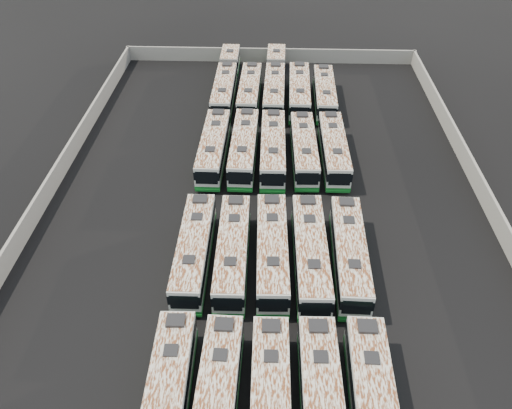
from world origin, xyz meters
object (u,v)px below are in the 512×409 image
Objects in this scene: bus_front_left at (216,404)px; bus_midfront_far_left at (194,250)px; bus_midback_center at (273,149)px; bus_front_center at (270,405)px; bus_back_left at (250,92)px; bus_midback_left at (244,147)px; bus_midback_right at (304,149)px; bus_back_right at (299,92)px; bus_back_center at (275,81)px; bus_midfront_far_right at (349,254)px; bus_front_far_left at (167,399)px; bus_front_far_right at (374,409)px; bus_midback_far_left at (214,147)px; bus_back_far_right at (325,93)px; bus_midfront_right at (310,253)px; bus_back_far_left at (226,80)px; bus_front_right at (322,407)px; bus_midfront_center at (272,251)px; bus_midback_far_right at (334,149)px; bus_midfront_left at (233,251)px.

bus_front_left reaches higher than bus_midfront_far_left.
bus_midfront_far_left is 0.97× the size of bus_midback_center.
bus_back_left is (-3.44, 44.54, 0.03)m from bus_front_center.
bus_midback_right is at bearing 0.90° from bus_midback_left.
bus_back_center is at bearing 136.26° from bus_back_right.
bus_midfront_far_left is (-3.33, 14.19, -0.00)m from bus_front_left.
bus_midback_left is at bearing 77.92° from bus_midfront_far_left.
bus_front_far_left is at bearing -132.46° from bus_midfront_far_right.
bus_midback_far_left is at bearing 114.97° from bus_front_far_right.
bus_midback_left is 15.48m from bus_back_right.
bus_midfront_far_right is 30.33m from bus_back_far_right.
bus_front_far_left reaches higher than bus_midfront_far_left.
bus_midback_right is (-3.30, 30.67, -0.06)m from bus_front_far_right.
bus_midback_right is 0.98× the size of bus_back_left.
bus_midback_far_left is (-6.83, 30.51, 0.06)m from bus_front_center.
bus_midback_left is at bearing 110.72° from bus_midfront_right.
bus_midfront_far_right is (3.38, 0.15, -0.05)m from bus_midfront_right.
bus_back_far_left is at bearing 119.25° from bus_midback_right.
bus_front_right is 3.30m from bus_front_far_right.
bus_midfront_far_right is (13.46, 0.00, 0.01)m from bus_midfront_far_left.
bus_midfront_right is (3.30, -0.19, 0.04)m from bus_midfront_center.
bus_back_far_left is (-10.09, 33.87, -0.06)m from bus_midfront_right.
bus_midfront_center is 0.99× the size of bus_midback_center.
bus_midback_left is 1.04× the size of bus_midback_right.
bus_midback_far_right is (13.49, 0.17, -0.04)m from bus_midback_far_left.
bus_front_far_left is 0.98× the size of bus_midback_far_left.
bus_midfront_far_left is 33.72m from bus_back_far_left.
bus_front_far_left is 10.08m from bus_front_right.
bus_back_far_left is at bearing 95.07° from bus_midfront_left.
bus_front_far_left is 32.08m from bus_midback_right.
bus_midfront_right is at bearing 104.78° from bus_front_far_right.
bus_midfront_center is at bearing -66.73° from bus_midback_far_left.
bus_back_center is (0.10, 17.37, -0.02)m from bus_midback_center.
bus_front_far_right is 15.71m from bus_midfront_center.
bus_midback_center is at bearing 88.90° from bus_midfront_center.
bus_midback_center reaches higher than bus_back_far_right.
bus_midback_left is 1.05× the size of bus_back_far_right.
bus_midback_left is at bearing 178.63° from bus_midback_right.
bus_midfront_center reaches higher than bus_back_far_left.
bus_midfront_right is 31.29m from bus_back_left.
bus_back_far_left is (-13.48, 47.89, -0.04)m from bus_front_far_right.
bus_back_far_right is (13.43, 30.33, -0.02)m from bus_midfront_far_left.
bus_front_left is at bearing -93.03° from bus_back_center.
bus_front_right is 0.97× the size of bus_back_right.
bus_midback_far_left reaches higher than bus_front_center.
bus_front_center is 0.99× the size of bus_midback_far_right.
bus_midfront_far_right is (6.62, 14.12, 0.03)m from bus_front_center.
bus_midfront_left is at bearing -1.65° from bus_midfront_far_left.
bus_midback_far_left is 19.34m from bus_back_far_right.
bus_front_far_right is at bearing -46.84° from bus_midfront_far_left.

